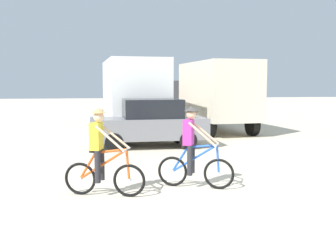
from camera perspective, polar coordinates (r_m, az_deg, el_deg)
The scene contains 6 objects.
ground_plane at distance 8.55m, azimuth 7.35°, elevation -9.77°, with size 120.00×120.00×0.00m, color beige.
box_truck_white_box at distance 18.82m, azimuth -5.04°, elevation 4.56°, with size 2.72×6.86×3.35m.
box_truck_cream_rv at distance 20.21m, azimuth 6.40°, elevation 4.64°, with size 2.90×6.92×3.35m.
sedan_parked at distance 14.90m, azimuth -2.61°, elevation 0.42°, with size 4.23×1.84×1.76m.
cyclist_orange_shirt at distance 8.47m, azimuth -9.33°, elevation -4.08°, with size 1.66×0.71×1.82m.
cyclist_cowboy_hat at distance 9.04m, azimuth 3.51°, elevation -3.39°, with size 1.60×0.83×1.82m.
Camera 1 is at (-2.42, -7.87, 2.30)m, focal length 43.45 mm.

